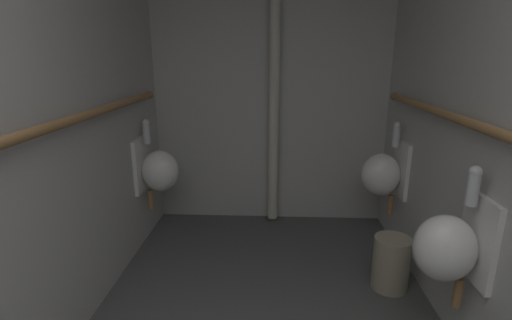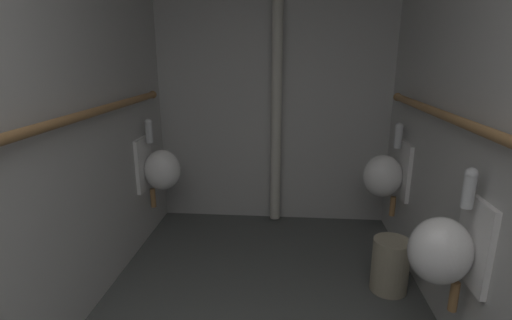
# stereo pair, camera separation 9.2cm
# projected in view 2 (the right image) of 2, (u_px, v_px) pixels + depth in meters

# --- Properties ---
(wall_left) EXTENTS (0.06, 3.61, 2.73)m
(wall_left) POSITION_uv_depth(u_px,v_px,m) (28.00, 94.00, 1.78)
(wall_left) COLOR #BAB8B5
(wall_left) RESTS_ON ground
(wall_back) EXTENTS (2.23, 0.06, 2.73)m
(wall_back) POSITION_uv_depth(u_px,v_px,m) (274.00, 75.00, 3.39)
(wall_back) COLOR #BAB8B5
(wall_back) RESTS_ON ground
(urinal_left_mid) EXTENTS (0.32, 0.30, 0.76)m
(urinal_left_mid) POSITION_uv_depth(u_px,v_px,m) (160.00, 169.00, 3.13)
(urinal_left_mid) COLOR white
(urinal_right_mid) EXTENTS (0.32, 0.30, 0.76)m
(urinal_right_mid) POSITION_uv_depth(u_px,v_px,m) (445.00, 249.00, 1.84)
(urinal_right_mid) COLOR white
(urinal_right_far) EXTENTS (0.32, 0.30, 0.76)m
(urinal_right_far) POSITION_uv_depth(u_px,v_px,m) (386.00, 175.00, 2.97)
(urinal_right_far) COLOR white
(supply_pipe_left) EXTENTS (0.06, 2.92, 0.06)m
(supply_pipe_left) POSITION_uv_depth(u_px,v_px,m) (49.00, 126.00, 1.80)
(supply_pipe_left) COLOR #9E7042
(supply_pipe_right) EXTENTS (0.06, 2.91, 0.06)m
(supply_pipe_right) POSITION_uv_depth(u_px,v_px,m) (489.00, 133.00, 1.63)
(supply_pipe_right) COLOR #9E7042
(standpipe_back_wall) EXTENTS (0.09, 0.09, 2.68)m
(standpipe_back_wall) POSITION_uv_depth(u_px,v_px,m) (277.00, 75.00, 3.29)
(standpipe_back_wall) COLOR beige
(standpipe_back_wall) RESTS_ON ground
(waste_bin) EXTENTS (0.24, 0.24, 0.37)m
(waste_bin) POSITION_uv_depth(u_px,v_px,m) (390.00, 265.00, 2.53)
(waste_bin) COLOR #9E937A
(waste_bin) RESTS_ON ground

